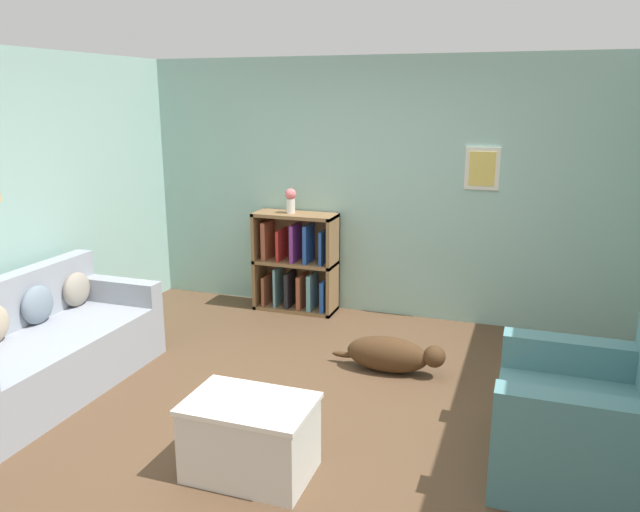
{
  "coord_description": "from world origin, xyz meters",
  "views": [
    {
      "loc": [
        1.49,
        -3.88,
        2.22
      ],
      "look_at": [
        0.0,
        0.4,
        1.05
      ],
      "focal_mm": 35.0,
      "sensor_mm": 36.0,
      "label": 1
    }
  ],
  "objects_px": {
    "couch": "(38,352)",
    "dog": "(391,354)",
    "recliner_chair": "(594,420)",
    "bookshelf": "(296,264)",
    "vase": "(291,199)",
    "coffee_table": "(250,436)"
  },
  "relations": [
    {
      "from": "dog",
      "to": "vase",
      "type": "relative_size",
      "value": 3.8
    },
    {
      "from": "dog",
      "to": "recliner_chair",
      "type": "bearing_deg",
      "value": -35.35
    },
    {
      "from": "coffee_table",
      "to": "vase",
      "type": "xyz_separation_m",
      "value": [
        -0.88,
        2.88,
        0.93
      ]
    },
    {
      "from": "coffee_table",
      "to": "couch",
      "type": "bearing_deg",
      "value": 166.97
    },
    {
      "from": "couch",
      "to": "recliner_chair",
      "type": "distance_m",
      "value": 3.94
    },
    {
      "from": "bookshelf",
      "to": "vase",
      "type": "xyz_separation_m",
      "value": [
        -0.05,
        -0.02,
        0.7
      ]
    },
    {
      "from": "coffee_table",
      "to": "bookshelf",
      "type": "bearing_deg",
      "value": 105.93
    },
    {
      "from": "recliner_chair",
      "to": "dog",
      "type": "relative_size",
      "value": 1.09
    },
    {
      "from": "coffee_table",
      "to": "vase",
      "type": "relative_size",
      "value": 2.96
    },
    {
      "from": "recliner_chair",
      "to": "coffee_table",
      "type": "xyz_separation_m",
      "value": [
        -1.93,
        -0.66,
        -0.11
      ]
    },
    {
      "from": "bookshelf",
      "to": "vase",
      "type": "distance_m",
      "value": 0.7
    },
    {
      "from": "couch",
      "to": "dog",
      "type": "relative_size",
      "value": 2.01
    },
    {
      "from": "bookshelf",
      "to": "vase",
      "type": "relative_size",
      "value": 4.1
    },
    {
      "from": "couch",
      "to": "recliner_chair",
      "type": "height_order",
      "value": "recliner_chair"
    },
    {
      "from": "couch",
      "to": "dog",
      "type": "height_order",
      "value": "couch"
    },
    {
      "from": "coffee_table",
      "to": "vase",
      "type": "distance_m",
      "value": 3.15
    },
    {
      "from": "bookshelf",
      "to": "dog",
      "type": "height_order",
      "value": "bookshelf"
    },
    {
      "from": "bookshelf",
      "to": "recliner_chair",
      "type": "xyz_separation_m",
      "value": [
        2.75,
        -2.24,
        -0.13
      ]
    },
    {
      "from": "couch",
      "to": "recliner_chair",
      "type": "relative_size",
      "value": 1.84
    },
    {
      "from": "couch",
      "to": "bookshelf",
      "type": "height_order",
      "value": "bookshelf"
    },
    {
      "from": "bookshelf",
      "to": "vase",
      "type": "height_order",
      "value": "vase"
    },
    {
      "from": "coffee_table",
      "to": "dog",
      "type": "relative_size",
      "value": 0.78
    }
  ]
}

